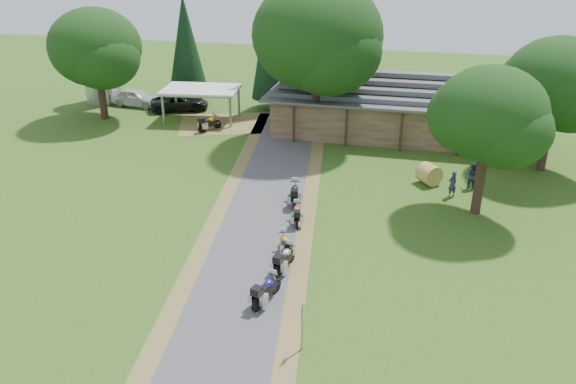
% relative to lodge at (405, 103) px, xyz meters
% --- Properties ---
extents(ground, '(120.00, 120.00, 0.00)m').
position_rel_lodge_xyz_m(ground, '(-6.00, -24.00, -2.45)').
color(ground, '#305818').
rests_on(ground, ground).
extents(driveway, '(51.95, 51.95, 0.00)m').
position_rel_lodge_xyz_m(driveway, '(-6.50, -20.00, -2.45)').
color(driveway, '#424144').
rests_on(driveway, ground).
extents(lodge, '(21.40, 9.40, 4.90)m').
position_rel_lodge_xyz_m(lodge, '(0.00, 0.00, 0.00)').
color(lodge, brown).
rests_on(lodge, ground).
extents(silo, '(3.48, 3.48, 6.59)m').
position_rel_lodge_xyz_m(silo, '(-28.26, 2.66, 0.85)').
color(silo, gray).
rests_on(silo, ground).
extents(carport, '(6.78, 4.95, 2.74)m').
position_rel_lodge_xyz_m(carport, '(-16.99, -0.53, -1.08)').
color(carport, silver).
rests_on(carport, ground).
extents(car_white_sedan, '(3.19, 6.28, 2.01)m').
position_rel_lodge_xyz_m(car_white_sedan, '(-24.57, 2.05, -1.44)').
color(car_white_sedan, silver).
rests_on(car_white_sedan, ground).
extents(car_dark_suv, '(4.41, 6.08, 2.14)m').
position_rel_lodge_xyz_m(car_dark_suv, '(-20.03, 1.66, -1.38)').
color(car_dark_suv, black).
rests_on(car_dark_suv, ground).
extents(motorcycle_row_a, '(1.14, 2.02, 1.32)m').
position_rel_lodge_xyz_m(motorcycle_row_a, '(-4.47, -24.85, -1.79)').
color(motorcycle_row_a, navy).
rests_on(motorcycle_row_a, ground).
extents(motorcycle_row_b, '(0.95, 1.95, 1.28)m').
position_rel_lodge_xyz_m(motorcycle_row_b, '(-4.33, -22.15, -1.81)').
color(motorcycle_row_b, '#A2A5AA').
rests_on(motorcycle_row_b, ground).
extents(motorcycle_row_c, '(1.20, 1.79, 1.17)m').
position_rel_lodge_xyz_m(motorcycle_row_c, '(-4.65, -20.77, -1.87)').
color(motorcycle_row_c, '#C08B08').
rests_on(motorcycle_row_c, ground).
extents(motorcycle_row_d, '(0.97, 1.82, 1.19)m').
position_rel_lodge_xyz_m(motorcycle_row_d, '(-4.84, -17.36, -1.86)').
color(motorcycle_row_d, '#CF421F').
rests_on(motorcycle_row_d, ground).
extents(motorcycle_row_e, '(1.04, 2.12, 1.39)m').
position_rel_lodge_xyz_m(motorcycle_row_e, '(-5.50, -14.97, -1.76)').
color(motorcycle_row_e, black).
rests_on(motorcycle_row_e, ground).
extents(motorcycle_carport_a, '(1.61, 2.08, 1.39)m').
position_rel_lodge_xyz_m(motorcycle_carport_a, '(-15.30, -3.26, -1.76)').
color(motorcycle_carport_a, '#D18B02').
rests_on(motorcycle_carport_a, ground).
extents(person_a, '(0.68, 0.65, 1.95)m').
position_rel_lodge_xyz_m(person_a, '(3.51, -11.83, -1.48)').
color(person_a, '#2B3251').
rests_on(person_a, ground).
extents(person_b, '(0.69, 0.63, 1.98)m').
position_rel_lodge_xyz_m(person_b, '(4.73, -10.20, -1.46)').
color(person_b, '#2B3251').
rests_on(person_b, ground).
extents(hay_bale, '(1.76, 1.74, 1.30)m').
position_rel_lodge_xyz_m(hay_bale, '(2.14, -10.13, -1.80)').
color(hay_bale, '#AA8B3E').
rests_on(hay_bale, ground).
extents(sign_post, '(0.38, 0.06, 2.13)m').
position_rel_lodge_xyz_m(sign_post, '(-2.33, -27.53, -1.39)').
color(sign_post, gray).
rests_on(sign_post, ground).
extents(oak_lodge_left, '(9.48, 9.48, 12.82)m').
position_rel_lodge_xyz_m(oak_lodge_left, '(-6.51, -3.52, 3.96)').
color(oak_lodge_left, '#12350F').
rests_on(oak_lodge_left, ground).
extents(oak_lodge_right, '(6.78, 6.78, 9.66)m').
position_rel_lodge_xyz_m(oak_lodge_right, '(9.49, -5.97, 2.38)').
color(oak_lodge_right, '#12350F').
rests_on(oak_lodge_right, ground).
extents(oak_driveway, '(5.96, 5.96, 9.48)m').
position_rel_lodge_xyz_m(oak_driveway, '(4.81, -13.75, 2.29)').
color(oak_driveway, '#12350F').
rests_on(oak_driveway, ground).
extents(oak_silo, '(7.53, 7.53, 9.86)m').
position_rel_lodge_xyz_m(oak_silo, '(-25.31, -2.32, 2.48)').
color(oak_silo, '#12350F').
rests_on(oak_silo, ground).
extents(cedar_near, '(4.20, 4.20, 13.63)m').
position_rel_lodge_xyz_m(cedar_near, '(-11.77, 4.14, 4.37)').
color(cedar_near, black).
rests_on(cedar_near, ground).
extents(cedar_far, '(3.70, 3.70, 9.84)m').
position_rel_lodge_xyz_m(cedar_far, '(-20.25, 4.44, 2.47)').
color(cedar_far, black).
rests_on(cedar_far, ground).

